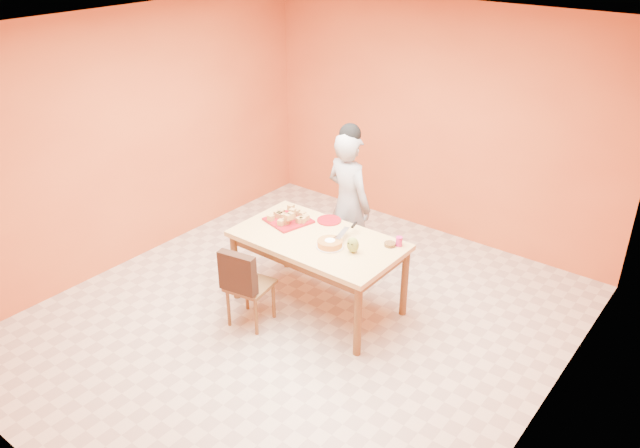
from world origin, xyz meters
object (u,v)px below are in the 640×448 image
Objects in this scene: dining_chair at (249,284)px; sponge_cake at (330,243)px; checker_tin at (390,244)px; red_dinner_plate at (329,220)px; egg_ornament at (353,245)px; magenta_glass at (399,241)px; pastry_platter at (288,220)px; dining_table at (318,247)px; person at (348,204)px.

dining_chair reaches higher than sponge_cake.
checker_tin is (0.42, 0.35, -0.02)m from sponge_cake.
egg_ornament is at bearing -34.02° from red_dinner_plate.
dining_chair is at bearing -143.68° from egg_ornament.
red_dinner_plate is 2.72× the size of magenta_glass.
pastry_platter is 3.61× the size of checker_tin.
red_dinner_plate is (-0.13, 0.35, 0.10)m from dining_table.
dining_chair is 1.04m from egg_ornament.
pastry_platter is at bearing 88.70° from dining_chair.
egg_ornament is at bearing 28.49° from dining_chair.
egg_ornament is (0.41, -0.02, 0.17)m from dining_table.
person is 4.14× the size of pastry_platter.
dining_table is 1.01× the size of person.
magenta_glass is (1.01, 0.96, 0.38)m from dining_chair.
sponge_cake is 0.64m from magenta_glass.
egg_ornament is (0.86, -0.11, 0.06)m from pastry_platter.
egg_ornament reaches higher than checker_tin.
egg_ornament reaches higher than magenta_glass.
magenta_glass is (1.13, 0.25, 0.03)m from pastry_platter.
person is at bearing 150.08° from checker_tin.
person is at bearing 154.90° from magenta_glass.
sponge_cake is 0.23m from egg_ornament.
egg_ornament is 1.66× the size of magenta_glass.
dining_table is 1.93× the size of dining_chair.
person reaches higher than checker_tin.
magenta_glass is (0.68, 0.34, 0.14)m from dining_table.
sponge_cake reaches higher than checker_tin.
dining_chair is 0.85m from sponge_cake.
dining_chair is at bearing -136.43° from checker_tin.
sponge_cake is (0.64, -0.16, 0.03)m from pastry_platter.
person is 6.81× the size of sponge_cake.
dining_chair reaches higher than checker_tin.
dining_table is 0.45m from egg_ornament.
person is at bearing 96.40° from red_dinner_plate.
red_dinner_plate is at bearing 175.06° from checker_tin.
checker_tin is at bearing -4.94° from red_dinner_plate.
dining_table is 0.47m from pastry_platter.
person is at bearing 103.45° from dining_table.
dining_table is at bearing -153.40° from magenta_glass.
person is 0.92m from checker_tin.
red_dinner_plate is at bearing 143.54° from egg_ornament.
egg_ornament is 0.45m from magenta_glass.
dining_chair is at bearing -101.68° from red_dinner_plate.
dining_table is 0.74m from dining_chair.
sponge_cake is (0.53, 0.55, 0.37)m from dining_chair.
dining_chair is 3.57× the size of sponge_cake.
dining_chair is at bearing -133.76° from sponge_cake.
sponge_cake is 0.55m from checker_tin.
magenta_glass is at bearing 41.12° from checker_tin.
magenta_glass is at bearing 166.07° from person.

